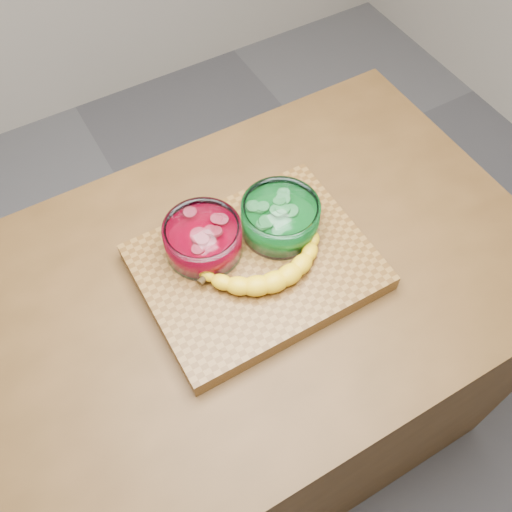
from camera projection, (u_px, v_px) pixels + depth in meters
ground at (256, 415)px, 1.91m from camera, size 3.50×3.50×0.00m
counter at (256, 361)px, 1.54m from camera, size 1.20×0.80×0.90m
cutting_board at (256, 267)px, 1.15m from camera, size 0.45×0.35×0.04m
bowl_red at (203, 239)px, 1.12m from camera, size 0.15×0.15×0.07m
bowl_green at (280, 218)px, 1.15m from camera, size 0.16×0.16×0.07m
banana at (268, 265)px, 1.10m from camera, size 0.29×0.14×0.04m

